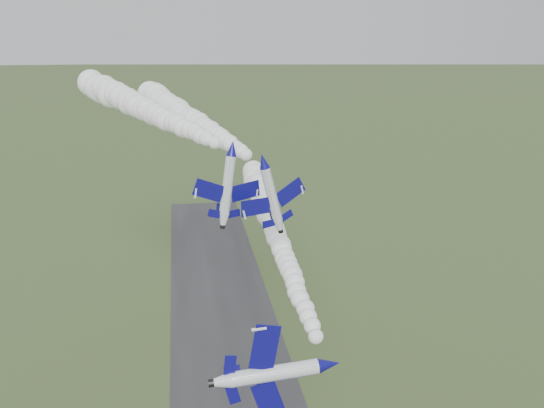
% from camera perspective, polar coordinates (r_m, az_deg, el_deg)
% --- Properties ---
extents(jet_lead, '(3.59, 14.21, 11.73)m').
position_cam_1_polar(jet_lead, '(67.38, 5.44, -14.84)').
color(jet_lead, white).
extents(smoke_trail_jet_lead, '(5.48, 65.91, 4.54)m').
position_cam_1_polar(smoke_trail_jet_lead, '(99.23, 0.27, -2.54)').
color(smoke_trail_jet_lead, white).
extents(jet_pair_left, '(10.12, 11.73, 3.29)m').
position_cam_1_polar(jet_pair_left, '(81.87, -3.73, 5.27)').
color(jet_pair_left, white).
extents(smoke_trail_jet_pair_left, '(28.96, 57.15, 5.65)m').
position_cam_1_polar(smoke_trail_jet_pair_left, '(110.71, -12.22, 8.90)').
color(smoke_trail_jet_pair_left, white).
extents(jet_pair_right, '(9.85, 11.75, 3.64)m').
position_cam_1_polar(jet_pair_right, '(81.30, -0.81, 4.08)').
color(jet_pair_right, white).
extents(smoke_trail_jet_pair_right, '(23.09, 53.74, 5.26)m').
position_cam_1_polar(smoke_trail_jet_pair_right, '(108.65, -7.80, 7.98)').
color(smoke_trail_jet_pair_right, white).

